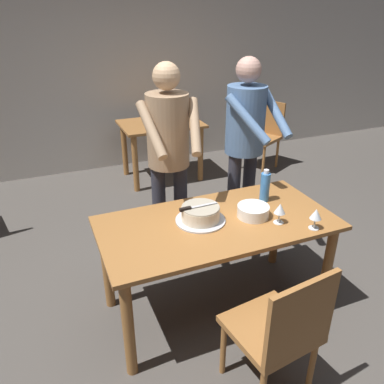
# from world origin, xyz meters

# --- Properties ---
(ground_plane) EXTENTS (14.00, 14.00, 0.00)m
(ground_plane) POSITION_xyz_m (0.00, 0.00, 0.00)
(ground_plane) COLOR #4C4742
(back_wall) EXTENTS (10.00, 0.12, 2.70)m
(back_wall) POSITION_xyz_m (0.00, 3.17, 1.35)
(back_wall) COLOR silver
(back_wall) RESTS_ON ground_plane
(main_dining_table) EXTENTS (1.60, 0.80, 0.75)m
(main_dining_table) POSITION_xyz_m (0.00, 0.00, 0.63)
(main_dining_table) COLOR #9E6633
(main_dining_table) RESTS_ON ground_plane
(cake_on_platter) EXTENTS (0.34, 0.34, 0.11)m
(cake_on_platter) POSITION_xyz_m (-0.10, 0.05, 0.80)
(cake_on_platter) COLOR silver
(cake_on_platter) RESTS_ON main_dining_table
(cake_knife) EXTENTS (0.27, 0.03, 0.02)m
(cake_knife) POSITION_xyz_m (-0.18, 0.05, 0.87)
(cake_knife) COLOR silver
(cake_knife) RESTS_ON cake_on_platter
(plate_stack) EXTENTS (0.22, 0.22, 0.08)m
(plate_stack) POSITION_xyz_m (0.26, -0.03, 0.79)
(plate_stack) COLOR white
(plate_stack) RESTS_ON main_dining_table
(wine_glass_near) EXTENTS (0.08, 0.08, 0.14)m
(wine_glass_near) POSITION_xyz_m (0.54, -0.32, 0.85)
(wine_glass_near) COLOR silver
(wine_glass_near) RESTS_ON main_dining_table
(wine_glass_far) EXTENTS (0.08, 0.08, 0.14)m
(wine_glass_far) POSITION_xyz_m (0.37, -0.17, 0.85)
(wine_glass_far) COLOR silver
(wine_glass_far) RESTS_ON main_dining_table
(water_bottle) EXTENTS (0.07, 0.07, 0.25)m
(water_bottle) POSITION_xyz_m (0.45, 0.14, 0.86)
(water_bottle) COLOR #387AC6
(water_bottle) RESTS_ON main_dining_table
(person_cutting_cake) EXTENTS (0.46, 0.57, 1.72)m
(person_cutting_cake) POSITION_xyz_m (-0.13, 0.61, 1.08)
(person_cutting_cake) COLOR #2D2D38
(person_cutting_cake) RESTS_ON ground_plane
(person_standing_beside) EXTENTS (0.47, 0.58, 1.72)m
(person_standing_beside) POSITION_xyz_m (0.55, 0.64, 1.08)
(person_standing_beside) COLOR #2D2D38
(person_standing_beside) RESTS_ON ground_plane
(chair_near_side) EXTENTS (0.49, 0.49, 0.90)m
(chair_near_side) POSITION_xyz_m (0.01, -0.78, 0.49)
(chair_near_side) COLOR #9E6633
(chair_near_side) RESTS_ON ground_plane
(background_table) EXTENTS (1.00, 0.70, 0.74)m
(background_table) POSITION_xyz_m (0.41, 2.47, 0.58)
(background_table) COLOR #9E6633
(background_table) RESTS_ON ground_plane
(background_chair_0) EXTENTS (0.59, 0.59, 0.90)m
(background_chair_0) POSITION_xyz_m (1.82, 2.31, 0.49)
(background_chair_0) COLOR #9E6633
(background_chair_0) RESTS_ON ground_plane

